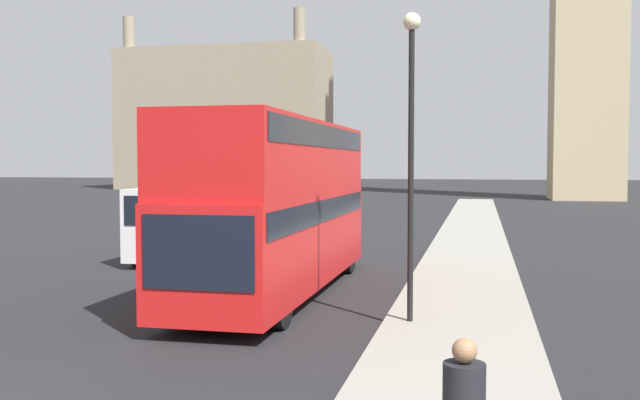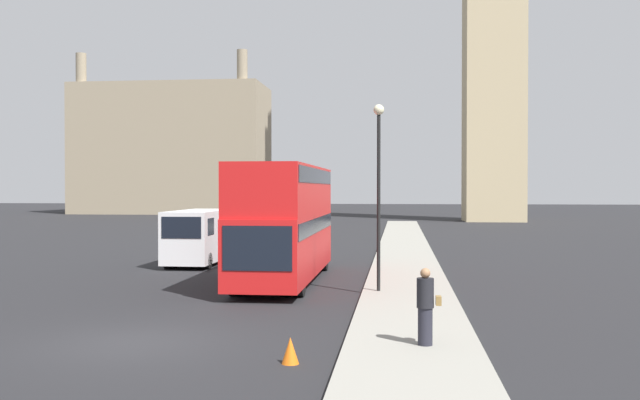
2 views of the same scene
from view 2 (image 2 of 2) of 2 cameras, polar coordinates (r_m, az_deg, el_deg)
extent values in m
plane|color=black|center=(17.56, -14.85, -10.93)|extent=(300.00, 300.00, 0.00)
cube|color=gray|center=(16.40, 7.38, -11.49)|extent=(3.05, 120.00, 0.15)
cube|color=tan|center=(83.29, 13.73, 14.17)|extent=(6.35, 6.35, 45.43)
cube|color=gray|center=(105.83, -11.71, 3.95)|extent=(27.00, 11.97, 18.44)
cylinder|color=gray|center=(106.49, -18.57, 9.99)|extent=(1.44, 1.44, 4.06)
cylinder|color=gray|center=(99.18, -6.24, 10.71)|extent=(1.44, 1.44, 4.06)
cube|color=red|center=(27.60, -2.80, -3.52)|extent=(2.50, 10.88, 2.34)
cube|color=red|center=(27.52, -2.81, 0.80)|extent=(2.50, 10.66, 1.82)
cube|color=black|center=(27.55, -2.80, -1.98)|extent=(2.54, 10.45, 0.55)
cube|color=black|center=(27.52, -2.81, 1.92)|extent=(2.54, 10.23, 0.55)
cube|color=black|center=(22.23, -5.05, -3.88)|extent=(2.20, 0.03, 1.40)
cylinder|color=black|center=(24.14, -6.38, -6.39)|extent=(0.70, 1.05, 1.05)
cylinder|color=black|center=(23.81, -2.12, -6.49)|extent=(0.70, 1.05, 1.05)
cylinder|color=black|center=(31.57, -3.32, -4.66)|extent=(0.70, 1.05, 1.05)
cylinder|color=black|center=(31.32, -0.05, -4.70)|extent=(0.70, 1.05, 1.05)
cube|color=white|center=(34.29, -9.60, -2.79)|extent=(2.08, 5.71, 2.36)
cube|color=black|center=(31.52, -11.04, -2.18)|extent=(1.77, 0.02, 0.94)
cube|color=black|center=(32.48, -10.51, -2.09)|extent=(2.11, 1.03, 0.75)
cylinder|color=black|center=(32.75, -11.86, -4.75)|extent=(0.52, 0.74, 0.74)
cylinder|color=black|center=(32.30, -9.21, -4.83)|extent=(0.52, 0.74, 0.74)
cylinder|color=black|center=(36.44, -9.94, -4.17)|extent=(0.52, 0.74, 0.74)
cylinder|color=black|center=(36.04, -7.55, -4.22)|extent=(0.52, 0.74, 0.74)
cylinder|color=#23232D|center=(16.08, 8.41, -9.97)|extent=(0.32, 0.32, 0.82)
cylinder|color=black|center=(15.96, 8.42, -7.37)|extent=(0.38, 0.38, 0.65)
sphere|color=#9E704C|center=(15.90, 8.42, -5.81)|extent=(0.22, 0.22, 0.22)
cube|color=olive|center=(15.99, 9.46, -7.94)|extent=(0.12, 0.24, 0.20)
cylinder|color=black|center=(24.03, 4.71, -0.25)|extent=(0.12, 0.12, 5.92)
sphere|color=beige|center=(24.17, 4.72, 7.21)|extent=(0.36, 0.36, 0.36)
cube|color=navy|center=(48.59, -4.64, -2.71)|extent=(1.90, 4.29, 0.72)
cube|color=black|center=(48.66, -4.61, -1.96)|extent=(1.71, 2.06, 0.55)
cylinder|color=black|center=(47.42, -5.83, -3.04)|extent=(0.42, 0.65, 0.65)
cylinder|color=black|center=(47.13, -4.07, -3.06)|extent=(0.42, 0.65, 0.65)
cylinder|color=black|center=(50.09, -5.17, -2.83)|extent=(0.42, 0.65, 0.65)
cylinder|color=black|center=(49.82, -3.50, -2.85)|extent=(0.42, 0.65, 0.65)
cone|color=orange|center=(14.94, -2.39, -11.93)|extent=(0.36, 0.36, 0.55)
camera|label=1|loc=(9.49, 10.53, -0.39)|focal=40.00mm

